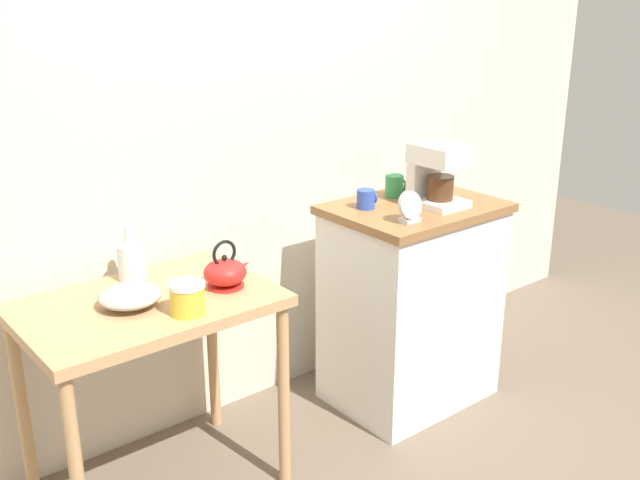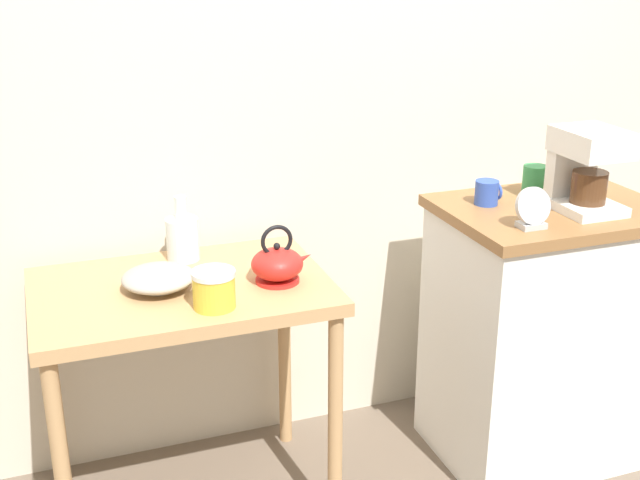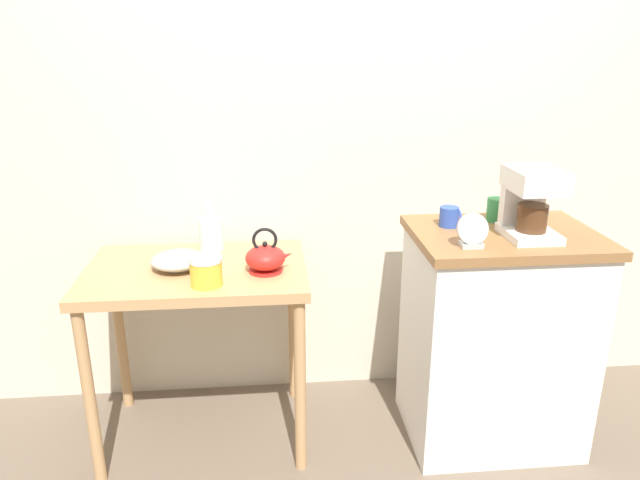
{
  "view_description": "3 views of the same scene",
  "coord_description": "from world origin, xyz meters",
  "px_view_note": "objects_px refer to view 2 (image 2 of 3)",
  "views": [
    {
      "loc": [
        -1.62,
        -2.11,
        1.79
      ],
      "look_at": [
        0.05,
        -0.04,
        0.87
      ],
      "focal_mm": 41.66,
      "sensor_mm": 36.0,
      "label": 1
    },
    {
      "loc": [
        -0.98,
        -2.11,
        1.71
      ],
      "look_at": [
        -0.22,
        -0.01,
        0.88
      ],
      "focal_mm": 45.73,
      "sensor_mm": 36.0,
      "label": 2
    },
    {
      "loc": [
        -0.35,
        -2.11,
        1.62
      ],
      "look_at": [
        -0.15,
        -0.08,
        0.91
      ],
      "focal_mm": 33.09,
      "sensor_mm": 36.0,
      "label": 3
    }
  ],
  "objects_px": {
    "teakettle": "(278,264)",
    "canister_enamel": "(214,289)",
    "mug_small_cream": "(570,175)",
    "table_clock": "(533,210)",
    "bowl_stoneware": "(158,278)",
    "mug_tall_green": "(535,179)",
    "glass_carafe_vase": "(183,237)",
    "coffee_maker": "(585,165)",
    "mug_blue": "(487,193)"
  },
  "relations": [
    {
      "from": "teakettle",
      "to": "canister_enamel",
      "type": "xyz_separation_m",
      "value": [
        -0.21,
        -0.11,
        -0.0
      ]
    },
    {
      "from": "teakettle",
      "to": "mug_small_cream",
      "type": "bearing_deg",
      "value": 7.03
    },
    {
      "from": "table_clock",
      "to": "teakettle",
      "type": "bearing_deg",
      "value": 166.25
    },
    {
      "from": "mug_small_cream",
      "to": "teakettle",
      "type": "bearing_deg",
      "value": -172.97
    },
    {
      "from": "bowl_stoneware",
      "to": "mug_tall_green",
      "type": "height_order",
      "value": "mug_tall_green"
    },
    {
      "from": "glass_carafe_vase",
      "to": "teakettle",
      "type": "bearing_deg",
      "value": -50.09
    },
    {
      "from": "coffee_maker",
      "to": "table_clock",
      "type": "height_order",
      "value": "coffee_maker"
    },
    {
      "from": "bowl_stoneware",
      "to": "table_clock",
      "type": "distance_m",
      "value": 1.11
    },
    {
      "from": "mug_blue",
      "to": "table_clock",
      "type": "bearing_deg",
      "value": -88.79
    },
    {
      "from": "coffee_maker",
      "to": "mug_small_cream",
      "type": "xyz_separation_m",
      "value": [
        0.11,
        0.21,
        -0.1
      ]
    },
    {
      "from": "teakettle",
      "to": "mug_blue",
      "type": "bearing_deg",
      "value": 5.23
    },
    {
      "from": "bowl_stoneware",
      "to": "teakettle",
      "type": "distance_m",
      "value": 0.34
    },
    {
      "from": "teakettle",
      "to": "glass_carafe_vase",
      "type": "height_order",
      "value": "glass_carafe_vase"
    },
    {
      "from": "canister_enamel",
      "to": "table_clock",
      "type": "xyz_separation_m",
      "value": [
        0.95,
        -0.07,
        0.14
      ]
    },
    {
      "from": "canister_enamel",
      "to": "mug_small_cream",
      "type": "relative_size",
      "value": 1.3
    },
    {
      "from": "mug_blue",
      "to": "mug_small_cream",
      "type": "bearing_deg",
      "value": 10.58
    },
    {
      "from": "bowl_stoneware",
      "to": "coffee_maker",
      "type": "xyz_separation_m",
      "value": [
        1.32,
        -0.13,
        0.24
      ]
    },
    {
      "from": "mug_small_cream",
      "to": "coffee_maker",
      "type": "bearing_deg",
      "value": -117.44
    },
    {
      "from": "glass_carafe_vase",
      "to": "coffee_maker",
      "type": "distance_m",
      "value": 1.27
    },
    {
      "from": "glass_carafe_vase",
      "to": "bowl_stoneware",
      "type": "bearing_deg",
      "value": -117.93
    },
    {
      "from": "glass_carafe_vase",
      "to": "canister_enamel",
      "type": "distance_m",
      "value": 0.38
    },
    {
      "from": "glass_carafe_vase",
      "to": "mug_blue",
      "type": "height_order",
      "value": "mug_blue"
    },
    {
      "from": "bowl_stoneware",
      "to": "teakettle",
      "type": "bearing_deg",
      "value": -10.03
    },
    {
      "from": "canister_enamel",
      "to": "table_clock",
      "type": "bearing_deg",
      "value": -4.14
    },
    {
      "from": "mug_tall_green",
      "to": "mug_blue",
      "type": "bearing_deg",
      "value": -166.25
    },
    {
      "from": "teakettle",
      "to": "mug_tall_green",
      "type": "xyz_separation_m",
      "value": [
        0.94,
        0.12,
        0.13
      ]
    },
    {
      "from": "bowl_stoneware",
      "to": "mug_small_cream",
      "type": "distance_m",
      "value": 1.44
    },
    {
      "from": "bowl_stoneware",
      "to": "mug_small_cream",
      "type": "bearing_deg",
      "value": 2.99
    },
    {
      "from": "glass_carafe_vase",
      "to": "table_clock",
      "type": "relative_size",
      "value": 1.65
    },
    {
      "from": "bowl_stoneware",
      "to": "coffee_maker",
      "type": "relative_size",
      "value": 0.8
    },
    {
      "from": "glass_carafe_vase",
      "to": "mug_blue",
      "type": "distance_m",
      "value": 0.98
    },
    {
      "from": "mug_blue",
      "to": "table_clock",
      "type": "distance_m",
      "value": 0.25
    },
    {
      "from": "mug_tall_green",
      "to": "teakettle",
      "type": "bearing_deg",
      "value": -172.8
    },
    {
      "from": "canister_enamel",
      "to": "coffee_maker",
      "type": "relative_size",
      "value": 0.46
    },
    {
      "from": "teakettle",
      "to": "coffee_maker",
      "type": "relative_size",
      "value": 0.71
    },
    {
      "from": "bowl_stoneware",
      "to": "canister_enamel",
      "type": "height_order",
      "value": "canister_enamel"
    },
    {
      "from": "teakettle",
      "to": "coffee_maker",
      "type": "bearing_deg",
      "value": -4.31
    },
    {
      "from": "mug_tall_green",
      "to": "bowl_stoneware",
      "type": "bearing_deg",
      "value": -177.36
    },
    {
      "from": "canister_enamel",
      "to": "mug_small_cream",
      "type": "bearing_deg",
      "value": 10.62
    },
    {
      "from": "canister_enamel",
      "to": "mug_blue",
      "type": "xyz_separation_m",
      "value": [
        0.94,
        0.18,
        0.12
      ]
    },
    {
      "from": "teakettle",
      "to": "mug_small_cream",
      "type": "distance_m",
      "value": 1.1
    },
    {
      "from": "canister_enamel",
      "to": "coffee_maker",
      "type": "distance_m",
      "value": 1.22
    },
    {
      "from": "glass_carafe_vase",
      "to": "mug_tall_green",
      "type": "height_order",
      "value": "mug_tall_green"
    },
    {
      "from": "mug_tall_green",
      "to": "canister_enamel",
      "type": "bearing_deg",
      "value": -168.78
    },
    {
      "from": "bowl_stoneware",
      "to": "mug_blue",
      "type": "xyz_separation_m",
      "value": [
        1.06,
        0.01,
        0.14
      ]
    },
    {
      "from": "canister_enamel",
      "to": "mug_tall_green",
      "type": "relative_size",
      "value": 1.25
    },
    {
      "from": "bowl_stoneware",
      "to": "mug_tall_green",
      "type": "distance_m",
      "value": 1.29
    },
    {
      "from": "coffee_maker",
      "to": "mug_small_cream",
      "type": "relative_size",
      "value": 2.83
    },
    {
      "from": "teakettle",
      "to": "canister_enamel",
      "type": "relative_size",
      "value": 1.55
    },
    {
      "from": "mug_small_cream",
      "to": "mug_tall_green",
      "type": "xyz_separation_m",
      "value": [
        -0.15,
        -0.02,
        0.0
      ]
    }
  ]
}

